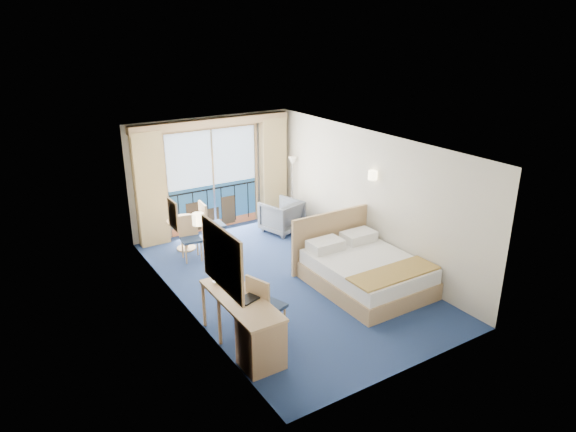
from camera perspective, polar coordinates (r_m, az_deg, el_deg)
The scene contains 22 objects.
floor at distance 9.99m, azimuth -0.29°, elevation -7.14°, with size 6.50×6.50×0.00m, color navy.
room_walls at distance 9.30m, azimuth -0.31°, elevation 2.61°, with size 4.04×6.54×2.72m.
balcony_door at distance 12.22m, azimuth -8.33°, elevation 3.66°, with size 2.36×0.03×2.52m.
curtain_left at distance 11.54m, azimuth -15.05°, elevation 2.85°, with size 0.65×0.22×2.55m, color tan.
curtain_right at distance 12.73m, azimuth -1.66°, elevation 5.19°, with size 0.65×0.22×2.55m, color tan.
pelmet at distance 11.79m, azimuth -8.42°, elevation 10.24°, with size 3.80×0.25×0.18m, color tan.
mirror at distance 7.29m, azimuth -7.31°, elevation -4.74°, with size 0.05×1.25×0.95m.
wall_print at distance 8.95m, azimuth -12.65°, elevation 0.15°, with size 0.04×0.42×0.52m.
sconce_left at distance 7.95m, azimuth -9.96°, elevation -0.34°, with size 0.18×0.18×0.18m, color #FFECB2.
sconce_right at distance 10.28m, azimuth 9.39°, elevation 4.50°, with size 0.18×0.18×0.18m, color #FFECB2.
bed at distance 9.75m, azimuth 8.43°, elevation -5.97°, with size 1.87×2.22×1.17m.
nightstand at distance 11.23m, azimuth 5.75°, elevation -2.39°, with size 0.44×0.42×0.58m, color #9E7053.
phone at distance 11.08m, azimuth 5.90°, elevation -0.88°, with size 0.18×0.14×0.08m, color silver.
armchair at distance 12.14m, azimuth -0.72°, elevation -0.01°, with size 0.82×0.84×0.76m, color #434A52.
floor_lamp at distance 12.61m, azimuth 0.50°, elevation 4.82°, with size 0.22×0.22×1.62m.
desk at distance 7.59m, azimuth -3.51°, elevation -13.00°, with size 0.60×1.74×0.82m.
desk_chair at distance 8.00m, azimuth -2.75°, elevation -9.71°, with size 0.60×0.59×1.09m.
folder at distance 7.69m, azimuth -4.49°, elevation -9.20°, with size 0.30×0.22×0.03m, color black.
desk_lamp at distance 8.04m, azimuth -8.07°, elevation -5.12°, with size 0.13×0.13×0.49m.
round_table at distance 11.36m, azimuth -11.39°, elevation -1.18°, with size 0.76×0.76×0.68m.
table_chair_a at distance 11.32m, azimuth -8.78°, elevation -0.66°, with size 0.49×0.48×1.06m.
table_chair_b at distance 10.89m, azimuth -10.84°, elevation -2.07°, with size 0.45×0.46×0.93m.
Camera 1 is at (-4.66, -7.53, 4.64)m, focal length 32.00 mm.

